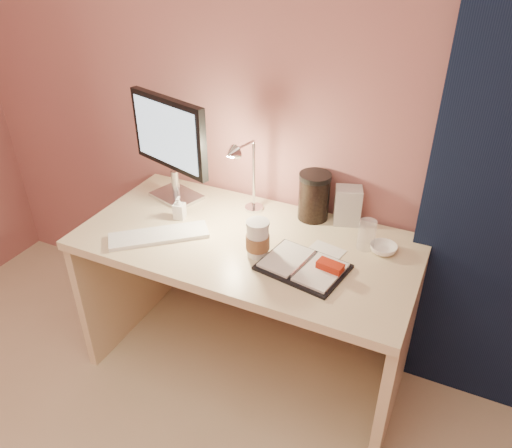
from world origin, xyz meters
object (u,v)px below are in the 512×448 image
at_px(bowl, 383,249).
at_px(lotion_bottle, 179,208).
at_px(desk, 254,273).
at_px(dark_jar, 314,199).
at_px(coffee_cup, 258,239).
at_px(product_box, 348,206).
at_px(clear_cup, 367,235).
at_px(keyboard, 159,235).
at_px(planner, 305,266).
at_px(desk_lamp, 249,174).
at_px(monitor, 171,140).

height_order(bowl, lotion_bottle, lotion_bottle).
height_order(desk, dark_jar, dark_jar).
height_order(coffee_cup, product_box, product_box).
bearing_deg(desk, clear_cup, 9.36).
bearing_deg(lotion_bottle, desk, 7.73).
bearing_deg(lotion_bottle, clear_cup, 8.66).
distance_m(keyboard, coffee_cup, 0.43).
distance_m(clear_cup, dark_jar, 0.30).
bearing_deg(bowl, lotion_bottle, -172.21).
height_order(keyboard, dark_jar, dark_jar).
bearing_deg(coffee_cup, product_box, 57.31).
distance_m(desk, lotion_bottle, 0.44).
distance_m(planner, dark_jar, 0.39).
bearing_deg(desk_lamp, coffee_cup, -44.31).
distance_m(coffee_cup, product_box, 0.46).
bearing_deg(keyboard, lotion_bottle, 51.21).
relative_size(coffee_cup, product_box, 0.91).
bearing_deg(product_box, dark_jar, 170.21).
bearing_deg(desk, keyboard, -147.63).
bearing_deg(keyboard, bowl, -21.91).
bearing_deg(desk_lamp, bowl, 12.82).
height_order(monitor, lotion_bottle, monitor).
bearing_deg(dark_jar, desk_lamp, -151.40).
distance_m(clear_cup, desk_lamp, 0.54).
xyz_separation_m(monitor, coffee_cup, (0.55, -0.26, -0.22)).
bearing_deg(desk_lamp, dark_jar, 41.64).
distance_m(desk, clear_cup, 0.55).
relative_size(monitor, coffee_cup, 3.22).
xyz_separation_m(planner, dark_jar, (-0.10, 0.37, 0.08)).
bearing_deg(monitor, planner, -2.39).
bearing_deg(desk, desk_lamp, 128.06).
distance_m(monitor, keyboard, 0.44).
distance_m(monitor, desk_lamp, 0.41).
height_order(monitor, dark_jar, monitor).
xyz_separation_m(dark_jar, product_box, (0.15, 0.02, -0.01)).
distance_m(desk, keyboard, 0.46).
relative_size(monitor, dark_jar, 2.56).
bearing_deg(coffee_cup, clear_cup, 31.39).
bearing_deg(coffee_cup, monitor, 154.62).
height_order(keyboard, planner, planner).
xyz_separation_m(planner, clear_cup, (0.17, 0.24, 0.05)).
bearing_deg(planner, dark_jar, 115.34).
xyz_separation_m(monitor, product_box, (0.79, 0.12, -0.21)).
xyz_separation_m(keyboard, bowl, (0.87, 0.29, 0.01)).
xyz_separation_m(bowl, dark_jar, (-0.34, 0.14, 0.08)).
xyz_separation_m(clear_cup, bowl, (0.07, -0.00, -0.04)).
xyz_separation_m(desk, desk_lamp, (-0.06, 0.08, 0.45)).
height_order(monitor, coffee_cup, monitor).
height_order(planner, desk_lamp, desk_lamp).
height_order(dark_jar, desk_lamp, desk_lamp).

